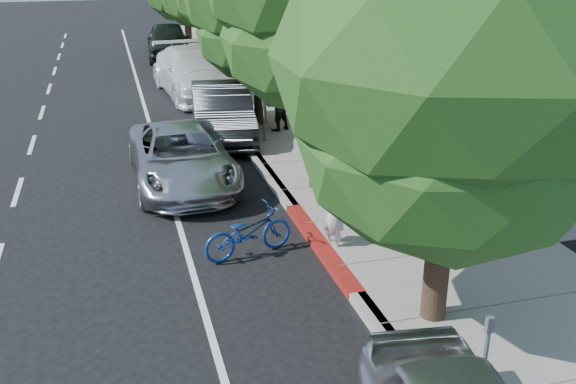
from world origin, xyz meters
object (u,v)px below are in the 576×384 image
object	(u,v)px
street_tree_0	(457,63)
cyclist	(335,212)
bicycle	(248,232)
dark_sedan	(222,112)
pedestrian	(277,105)
dark_suv_far	(168,41)
silver_suv	(181,156)
white_pickup	(195,72)

from	to	relation	value
street_tree_0	cyclist	distance (m)	4.52
bicycle	dark_sedan	size ratio (longest dim) A/B	0.37
cyclist	bicycle	world-z (taller)	cyclist
pedestrian	dark_suv_far	bearing A→B (deg)	-104.99
dark_suv_far	street_tree_0	bearing A→B (deg)	-83.20
cyclist	silver_suv	xyz separation A→B (m)	(-2.45, 4.57, -0.11)
white_pickup	pedestrian	bearing A→B (deg)	-80.14
silver_suv	pedestrian	bearing A→B (deg)	45.18
white_pickup	dark_suv_far	xyz separation A→B (m)	(-0.15, 8.56, -0.01)
cyclist	dark_suv_far	world-z (taller)	dark_suv_far
white_pickup	silver_suv	bearing A→B (deg)	-105.43
cyclist	silver_suv	bearing A→B (deg)	10.13
bicycle	pedestrian	world-z (taller)	pedestrian
silver_suv	dark_sedan	bearing A→B (deg)	64.52
bicycle	dark_suv_far	bearing A→B (deg)	-16.88
street_tree_0	silver_suv	world-z (taller)	street_tree_0
cyclist	silver_suv	size ratio (longest dim) A/B	0.32
street_tree_0	white_pickup	bearing A→B (deg)	94.63
pedestrian	dark_sedan	bearing A→B (deg)	-27.77
dark_suv_far	white_pickup	bearing A→B (deg)	-85.61
cyclist	bicycle	bearing A→B (deg)	64.12
silver_suv	dark_suv_far	distance (m)	18.39
street_tree_0	white_pickup	distance (m)	17.64
dark_sedan	cyclist	bearing A→B (deg)	-79.11
dark_suv_far	pedestrian	size ratio (longest dim) A/B	3.29
silver_suv	white_pickup	bearing A→B (deg)	79.23
bicycle	white_pickup	size ratio (longest dim) A/B	0.30
silver_suv	dark_suv_far	world-z (taller)	dark_suv_far
cyclist	bicycle	xyz separation A→B (m)	(-1.69, 0.23, -0.33)
dark_sedan	dark_suv_far	world-z (taller)	dark_suv_far
silver_suv	dark_sedan	distance (m)	4.09
bicycle	white_pickup	xyz separation A→B (m)	(0.94, 14.11, 0.41)
street_tree_0	pedestrian	bearing A→B (deg)	88.36
cyclist	dark_suv_far	xyz separation A→B (m)	(-0.90, 22.90, 0.07)
cyclist	pedestrian	bearing A→B (deg)	-24.86
silver_suv	pedestrian	distance (m)	4.93
street_tree_0	dark_suv_far	xyz separation A→B (m)	(-1.55, 25.83, -3.30)
white_pickup	pedestrian	xyz separation A→B (m)	(1.72, -6.22, 0.05)
cyclist	dark_sedan	xyz separation A→B (m)	(-0.75, 8.29, -0.00)
street_tree_0	white_pickup	xyz separation A→B (m)	(-1.40, 17.27, -3.29)
bicycle	pedestrian	bearing A→B (deg)	-33.49
bicycle	dark_sedan	world-z (taller)	dark_sedan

